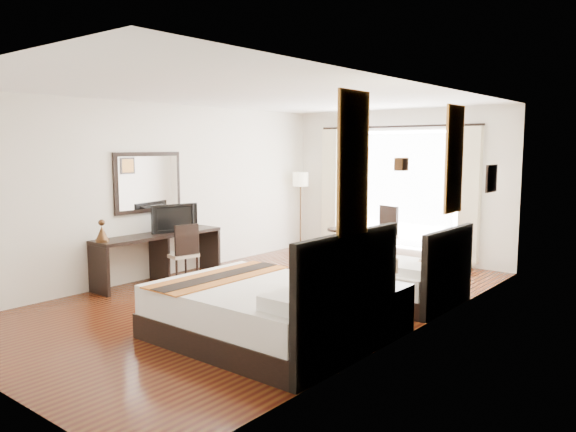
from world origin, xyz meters
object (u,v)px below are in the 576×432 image
Objects in this scene: vase at (376,287)px; side_table at (341,244)px; desk_chair at (182,264)px; floor_lamp at (301,184)px; window_chair at (381,245)px; bed_far at (389,279)px; nightstand at (384,309)px; table_lamp at (389,268)px; television at (172,218)px; console_desk at (159,257)px; bed_near at (267,311)px; fruit_bowl at (342,227)px.

side_table is at bearing 128.70° from vase.
floor_lamp reaches higher than desk_chair.
window_chair is at bearing -105.33° from desk_chair.
bed_far is 3.32× the size of nightstand.
nightstand is 0.47m from table_lamp.
television is at bearing 173.51° from vase.
bed_far is 13.19× the size of vase.
desk_chair is at bearing -9.30° from window_chair.
desk_chair is at bearing 28.35° from console_desk.
bed_near reaches higher than nightstand.
nightstand is at bearing 47.42° from window_chair.
bed_far is at bearing -57.91° from television.
console_desk is 3.75m from floor_lamp.
console_desk is 2.81× the size of television.
nightstand is 4.14m from fruit_bowl.
bed_near is at bearing -98.03° from television.
fruit_bowl is (-1.99, 1.82, 0.35)m from bed_far.
window_chair is (-2.01, 3.35, -0.42)m from table_lamp.
vase is (0.67, -1.52, 0.29)m from bed_far.
nightstand is 3.68m from desk_chair.
side_table is (1.30, 2.90, -0.68)m from television.
television is (0.02, 0.26, 0.60)m from console_desk.
nightstand is 0.96× the size of side_table.
nightstand is 3.98× the size of vase.
desk_chair is at bearing -84.68° from floor_lamp.
television is at bearing -4.70° from desk_chair.
bed_near is 2.95× the size of television.
table_lamp is 0.21× the size of floor_lamp.
television is (-3.99, 0.26, 0.70)m from nightstand.
side_table is (-1.82, 4.19, -0.04)m from bed_near.
bed_near is at bearing -94.77° from bed_far.
side_table is at bearing 131.32° from table_lamp.
window_chair reaches higher than table_lamp.
table_lamp is (-0.03, 0.13, 0.45)m from nightstand.
window_chair is at bearing 118.97° from vase.
television is 3.20m from fruit_bowl.
television reaches higher than window_chair.
vase is at bearing -82.23° from television.
desk_chair is (-3.66, 0.04, -0.45)m from table_lamp.
vase is 4.02m from console_desk.
side_table is at bearing 137.74° from bed_far.
window_chair is at bearing -16.95° from television.
console_desk is 0.66m from television.
bed_near is 1.45× the size of floor_lamp.
console_desk is 3.43m from side_table.
window_chair is (-2.03, 3.48, 0.04)m from nightstand.
nightstand is 0.56× the size of window_chair.
nightstand is 4.01m from console_desk.
floor_lamp is at bearing 124.08° from bed_near.
bed_near is at bearing -66.74° from fruit_bowl.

